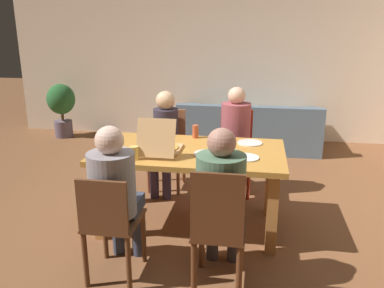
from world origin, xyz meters
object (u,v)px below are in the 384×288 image
(plate_2, at_px, (245,158))
(person_2, at_px, (165,134))
(drinking_glass_0, at_px, (216,154))
(person_1, at_px, (221,193))
(chair_0, at_px, (110,223))
(person_3, at_px, (235,134))
(couch, at_px, (249,131))
(drinking_glass_1, at_px, (134,153))
(potted_plant, at_px, (61,105))
(chair_3, at_px, (235,147))
(dining_table, at_px, (190,161))
(chair_1, at_px, (219,229))
(plate_0, at_px, (208,154))
(chair_2, at_px, (168,144))
(plate_1, at_px, (250,143))
(pizza_box_0, at_px, (161,147))
(plate_3, at_px, (112,151))
(drinking_glass_2, at_px, (195,131))
(person_0, at_px, (115,187))

(plate_2, bearing_deg, person_2, 134.52)
(drinking_glass_0, bearing_deg, person_1, -79.95)
(chair_0, distance_m, plate_2, 1.29)
(person_3, distance_m, couch, 1.92)
(person_1, xyz_separation_m, drinking_glass_1, (-0.80, 0.48, 0.11))
(potted_plant, bearing_deg, person_1, -49.59)
(drinking_glass_0, bearing_deg, chair_3, 85.69)
(person_1, relative_size, potted_plant, 1.32)
(chair_3, height_order, potted_plant, chair_3)
(plate_2, bearing_deg, drinking_glass_1, -168.66)
(dining_table, height_order, person_3, person_3)
(drinking_glass_1, bearing_deg, chair_1, -37.83)
(chair_0, xyz_separation_m, plate_0, (0.62, 0.86, 0.30))
(chair_1, distance_m, drinking_glass_1, 1.07)
(dining_table, distance_m, person_1, 0.91)
(dining_table, height_order, chair_2, chair_2)
(plate_1, relative_size, potted_plant, 0.26)
(person_1, distance_m, drinking_glass_1, 0.94)
(person_1, relative_size, couch, 0.56)
(chair_2, bearing_deg, person_2, -90.00)
(pizza_box_0, bearing_deg, person_3, 56.10)
(pizza_box_0, xyz_separation_m, plate_3, (-0.44, -0.09, -0.04))
(person_2, relative_size, plate_3, 4.91)
(chair_2, relative_size, plate_2, 3.86)
(person_2, height_order, plate_2, person_2)
(person_2, distance_m, plate_3, 1.04)
(person_1, relative_size, plate_2, 5.10)
(person_2, relative_size, drinking_glass_1, 10.03)
(pizza_box_0, bearing_deg, chair_0, -101.94)
(plate_2, height_order, drinking_glass_2, drinking_glass_2)
(person_0, xyz_separation_m, plate_1, (0.98, 1.14, 0.07))
(couch, bearing_deg, drinking_glass_2, -102.41)
(person_1, distance_m, chair_3, 1.81)
(plate_0, bearing_deg, plate_1, 48.71)
(plate_3, height_order, couch, plate_3)
(chair_2, distance_m, person_3, 0.85)
(chair_0, relative_size, person_0, 0.72)
(person_2, bearing_deg, plate_1, -27.47)
(person_1, xyz_separation_m, couch, (0.11, 3.52, -0.45))
(person_1, bearing_deg, plate_1, 81.18)
(plate_1, bearing_deg, dining_table, -151.44)
(chair_1, bearing_deg, potted_plant, 129.30)
(chair_2, relative_size, couch, 0.43)
(person_2, height_order, chair_3, person_2)
(couch, relative_size, potted_plant, 2.35)
(chair_3, distance_m, plate_3, 1.60)
(potted_plant, bearing_deg, chair_3, -30.78)
(chair_0, xyz_separation_m, chair_2, (0.00, 1.95, 0.03))
(person_2, relative_size, drinking_glass_0, 8.43)
(person_3, distance_m, pizza_box_0, 1.12)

